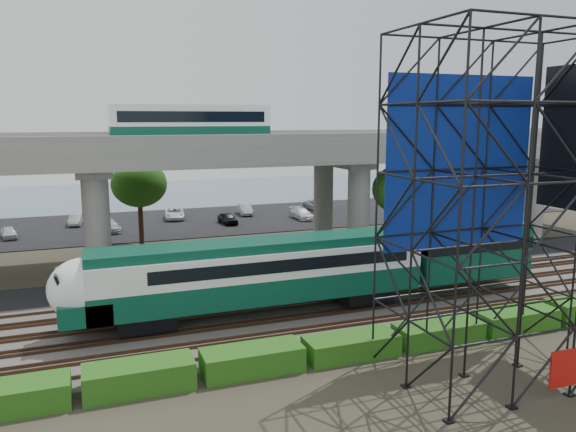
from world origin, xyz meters
name	(u,v)px	position (x,y,z in m)	size (l,w,h in m)	color
ground	(299,328)	(0.00, 0.00, 0.00)	(140.00, 140.00, 0.00)	#474233
ballast_bed	(287,314)	(0.00, 2.00, 0.10)	(90.00, 12.00, 0.20)	slate
service_road	(247,277)	(0.00, 10.50, 0.04)	(90.00, 5.00, 0.08)	black
parking_lot	(188,222)	(0.00, 34.00, 0.04)	(90.00, 18.00, 0.08)	black
harbor_water	(161,196)	(0.00, 56.00, 0.01)	(140.00, 40.00, 0.03)	slate
rail_tracks	(287,311)	(0.00, 2.00, 0.28)	(90.00, 9.52, 0.16)	#472D1E
commuter_train	(297,267)	(0.61, 2.00, 2.88)	(29.30, 3.06, 4.30)	black
overpass	(223,159)	(-0.20, 16.00, 8.21)	(80.00, 12.00, 12.40)	#9E9B93
scaffold_tower	(502,210)	(6.31, -7.98, 7.47)	(9.36, 6.36, 15.00)	black
hedge_strip	(351,345)	(1.01, -4.30, 0.56)	(34.60, 1.80, 1.20)	#235914
trees	(167,195)	(-4.67, 16.17, 5.57)	(40.94, 16.94, 7.69)	#382314
suv	(107,281)	(-9.65, 10.29, 0.82)	(2.46, 5.34, 1.48)	black
parked_cars	(211,215)	(2.66, 33.90, 0.69)	(36.46, 9.52, 1.29)	silver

